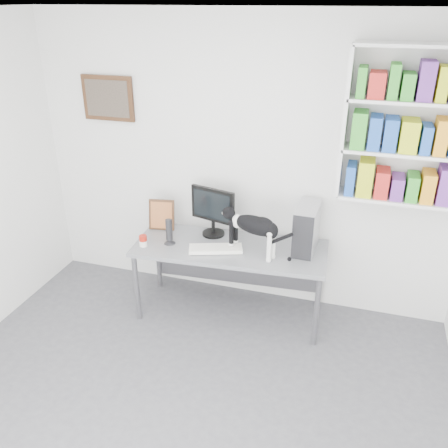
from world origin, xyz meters
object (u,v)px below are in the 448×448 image
(bookshelf, at_px, (411,127))
(soup_can, at_px, (143,241))
(monitor, at_px, (213,211))
(pc_tower, at_px, (306,228))
(speaker, at_px, (169,231))
(desk, at_px, (230,280))
(leaning_print, at_px, (162,214))
(cat, at_px, (254,235))
(keyboard, at_px, (216,249))

(bookshelf, xyz_separation_m, soup_can, (-2.13, -0.49, -1.08))
(monitor, height_order, pc_tower, monitor)
(bookshelf, distance_m, speaker, 2.20)
(desk, relative_size, soup_can, 16.71)
(monitor, height_order, soup_can, monitor)
(desk, relative_size, leaning_print, 5.66)
(bookshelf, height_order, cat, bookshelf)
(monitor, bearing_deg, leaning_print, -162.87)
(soup_can, bearing_deg, cat, 8.29)
(pc_tower, distance_m, speaker, 1.23)
(monitor, bearing_deg, cat, -15.68)
(pc_tower, height_order, speaker, pc_tower)
(keyboard, bearing_deg, monitor, 93.12)
(pc_tower, height_order, soup_can, pc_tower)
(bookshelf, distance_m, pc_tower, 1.18)
(monitor, relative_size, keyboard, 1.01)
(desk, bearing_deg, soup_can, -167.89)
(leaning_print, bearing_deg, speaker, -64.10)
(bookshelf, distance_m, soup_can, 2.44)
(pc_tower, xyz_separation_m, speaker, (-1.20, -0.25, -0.08))
(cat, bearing_deg, keyboard, -156.95)
(pc_tower, relative_size, soup_can, 4.02)
(desk, xyz_separation_m, speaker, (-0.55, -0.10, 0.49))
(bookshelf, height_order, keyboard, bookshelf)
(bookshelf, bearing_deg, monitor, -176.90)
(monitor, xyz_separation_m, cat, (0.45, -0.26, -0.05))
(desk, bearing_deg, speaker, -173.41)
(keyboard, height_order, leaning_print, leaning_print)
(soup_can, bearing_deg, bookshelf, 12.98)
(keyboard, height_order, pc_tower, pc_tower)
(desk, xyz_separation_m, leaning_print, (-0.74, 0.16, 0.51))
(bookshelf, relative_size, leaning_print, 4.05)
(pc_tower, bearing_deg, soup_can, -163.82)
(speaker, bearing_deg, desk, -11.10)
(bookshelf, relative_size, speaker, 5.01)
(keyboard, bearing_deg, soup_can, 170.86)
(keyboard, xyz_separation_m, soup_can, (-0.65, -0.11, 0.03))
(desk, height_order, speaker, speaker)
(cat, bearing_deg, speaker, -160.50)
(bookshelf, height_order, leaning_print, bookshelf)
(keyboard, height_order, speaker, speaker)
(pc_tower, height_order, leaning_print, pc_tower)
(desk, distance_m, speaker, 0.74)
(keyboard, distance_m, soup_can, 0.66)
(leaning_print, bearing_deg, monitor, -6.65)
(pc_tower, xyz_separation_m, leaning_print, (-1.39, 0.01, -0.06))
(desk, bearing_deg, leaning_print, 163.68)
(desk, bearing_deg, cat, -21.28)
(monitor, bearing_deg, soup_can, -128.61)
(bookshelf, xyz_separation_m, monitor, (-1.60, -0.09, -0.89))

